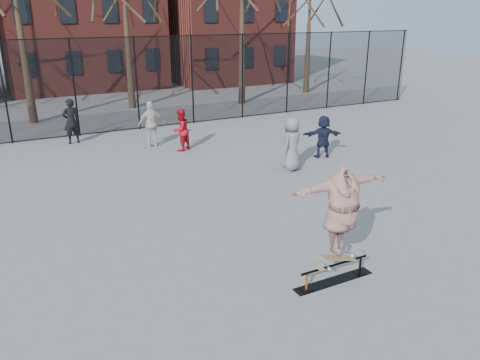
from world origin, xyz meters
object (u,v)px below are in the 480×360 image
skate_rail (334,274)px  skateboard (338,261)px  bystander_red (181,130)px  bystander_white (152,124)px  bystander_black (71,121)px  bystander_extra (292,144)px  skater (341,217)px  bystander_navy (323,136)px

skate_rail → skateboard: 0.29m
bystander_red → bystander_white: 1.30m
bystander_black → bystander_extra: bystander_extra is taller
bystander_black → bystander_white: size_ratio=1.01×
skater → bystander_white: 11.02m
bystander_extra → bystander_white: bearing=-81.9°
bystander_black → bystander_white: 3.29m
bystander_black → bystander_white: bearing=134.0°
skateboard → bystander_black: bystander_black is taller
skateboard → bystander_extra: (2.98, 6.09, 0.46)m
skateboard → bystander_white: bearing=90.9°
skater → bystander_extra: skater is taller
skater → bystander_red: size_ratio=1.35×
skater → bystander_white: (-0.18, 11.01, -0.47)m
bystander_black → bystander_red: (3.45, -2.96, -0.10)m
skate_rail → bystander_navy: bearing=54.5°
skateboard → bystander_white: bystander_white is taller
bystander_navy → bystander_white: bearing=-20.2°
skate_rail → bystander_navy: (4.86, 6.82, 0.61)m
bystander_navy → bystander_extra: size_ratio=0.85×
bystander_black → bystander_red: bystander_black is taller
skate_rail → bystander_extra: bearing=63.4°
bystander_navy → skater: bearing=74.8°
bystander_white → bystander_black: bearing=-33.0°
skate_rail → skater: skater is taller
bystander_black → bystander_navy: 9.79m
bystander_black → skate_rail: bearing=92.2°
skater → bystander_extra: size_ratio=1.19×
bystander_black → bystander_navy: size_ratio=1.17×
bystander_red → bystander_navy: bearing=113.6°
skate_rail → bystander_white: bystander_white is taller
bystander_extra → bystander_black: bearing=-74.4°
bystander_white → bystander_extra: (3.16, -4.93, 0.01)m
skate_rail → bystander_navy: 8.40m
bystander_extra → skateboard: bearing=39.2°
bystander_black → skateboard: bearing=92.5°
skate_rail → skateboard: size_ratio=2.02×
skateboard → bystander_extra: 6.79m
skate_rail → bystander_white: 11.04m
skate_rail → bystander_red: 10.03m
skateboard → bystander_navy: (4.80, 6.82, 0.32)m
skateboard → skater: 0.92m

